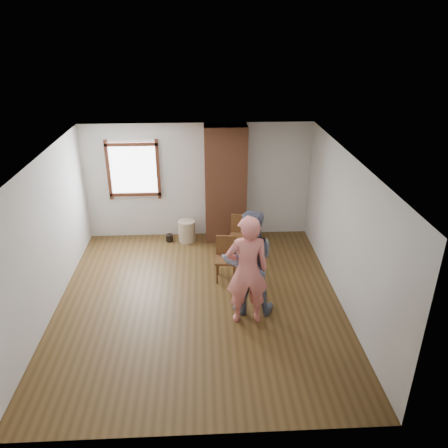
{
  "coord_description": "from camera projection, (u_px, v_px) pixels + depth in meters",
  "views": [
    {
      "loc": [
        0.1,
        -6.46,
        4.56
      ],
      "look_at": [
        0.48,
        0.8,
        1.15
      ],
      "focal_mm": 35.0,
      "sensor_mm": 36.0,
      "label": 1
    }
  ],
  "objects": [
    {
      "name": "dining_chair_left",
      "position": [
        240.0,
        233.0,
        9.18
      ],
      "size": [
        0.48,
        0.48,
        0.87
      ],
      "rotation": [
        0.0,
        0.0,
        -0.21
      ],
      "color": "brown",
      "rests_on": "ground"
    },
    {
      "name": "brick_chimney",
      "position": [
        226.0,
        185.0,
        9.51
      ],
      "size": [
        0.9,
        0.5,
        2.6
      ],
      "primitive_type": "cube",
      "color": "#A45B3A",
      "rests_on": "ground"
    },
    {
      "name": "side_table",
      "position": [
        255.0,
        262.0,
        8.24
      ],
      "size": [
        0.4,
        0.4,
        0.6
      ],
      "color": "brown",
      "rests_on": "ground"
    },
    {
      "name": "person_pink",
      "position": [
        247.0,
        270.0,
        6.92
      ],
      "size": [
        0.72,
        0.49,
        1.9
      ],
      "primitive_type": "imported",
      "rotation": [
        0.0,
        0.0,
        3.2
      ],
      "color": "#ED7D76",
      "rests_on": "ground"
    },
    {
      "name": "cake_plate",
      "position": [
        256.0,
        253.0,
        8.16
      ],
      "size": [
        0.18,
        0.18,
        0.01
      ],
      "primitive_type": "cylinder",
      "color": "white",
      "rests_on": "side_table"
    },
    {
      "name": "ground",
      "position": [
        200.0,
        302.0,
        7.77
      ],
      "size": [
        5.5,
        5.5,
        0.0
      ],
      "primitive_type": "plane",
      "color": "brown",
      "rests_on": "ground"
    },
    {
      "name": "dark_pot",
      "position": [
        170.0,
        238.0,
        9.88
      ],
      "size": [
        0.17,
        0.17,
        0.16
      ],
      "primitive_type": "cylinder",
      "rotation": [
        0.0,
        0.0,
        0.05
      ],
      "color": "black",
      "rests_on": "ground"
    },
    {
      "name": "cake_slice",
      "position": [
        256.0,
        251.0,
        8.15
      ],
      "size": [
        0.08,
        0.07,
        0.06
      ],
      "primitive_type": "cube",
      "color": "white",
      "rests_on": "cake_plate"
    },
    {
      "name": "man",
      "position": [
        249.0,
        262.0,
        7.21
      ],
      "size": [
        0.95,
        0.77,
        1.85
      ],
      "primitive_type": "imported",
      "rotation": [
        0.0,
        0.0,
        3.06
      ],
      "color": "#161F3C",
      "rests_on": "ground"
    },
    {
      "name": "room_shell",
      "position": [
        194.0,
        195.0,
        7.55
      ],
      "size": [
        5.04,
        5.52,
        2.62
      ],
      "color": "silver",
      "rests_on": "ground"
    },
    {
      "name": "stoneware_crock",
      "position": [
        187.0,
        231.0,
        9.83
      ],
      "size": [
        0.51,
        0.51,
        0.49
      ],
      "primitive_type": "cylinder",
      "rotation": [
        0.0,
        0.0,
        -0.41
      ],
      "color": "tan",
      "rests_on": "ground"
    },
    {
      "name": "dining_chair_right",
      "position": [
        226.0,
        256.0,
        8.33
      ],
      "size": [
        0.44,
        0.44,
        0.85
      ],
      "rotation": [
        0.0,
        0.0,
        -0.11
      ],
      "color": "brown",
      "rests_on": "ground"
    }
  ]
}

